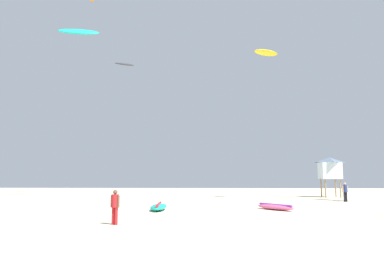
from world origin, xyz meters
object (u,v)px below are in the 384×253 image
Objects in this scene: kite_grounded_near at (159,207)px; kite_aloft_0 at (124,64)px; kite_aloft_4 at (79,32)px; person_left at (345,191)px; kite_aloft_5 at (266,53)px; person_foreground at (115,204)px; lifeguard_tower at (330,168)px; kite_grounded_mid at (275,207)px.

kite_grounded_near is 1.60× the size of kite_aloft_0.
kite_grounded_near is 24.52m from kite_aloft_4.
person_left is 27.14m from kite_aloft_0.
kite_aloft_5 is at bearing 25.48° from kite_aloft_0.
person_left reaches higher than person_foreground.
lifeguard_tower is 1.78× the size of kite_aloft_0.
kite_aloft_0 is (-21.38, 9.03, 14.07)m from person_left.
kite_grounded_near is (-14.96, -8.95, -0.75)m from person_left.
person_left is at bearing -22.90° from kite_aloft_0.
lifeguard_tower is 0.93× the size of kite_aloft_4.
kite_grounded_mid is at bearing -118.03° from lifeguard_tower.
kite_grounded_mid is at bearing 122.48° from person_left.
lifeguard_tower is at bearing 5.03° from kite_aloft_4.
person_foreground is at bearing -125.21° from lifeguard_tower.
kite_aloft_5 is (11.15, 26.36, 18.67)m from kite_grounded_near.
kite_grounded_near is 22.93m from lifeguard_tower.
kite_aloft_4 is (-26.47, -2.33, 14.40)m from lifeguard_tower.
kite_aloft_5 is (21.68, 12.45, 1.43)m from kite_aloft_4.
kite_aloft_5 is (12.15, 34.13, 17.97)m from person_foreground.
person_left is (15.95, 16.72, 0.05)m from person_foreground.
kite_aloft_0 is 0.61× the size of kite_aloft_5.
person_left is at bearing 166.38° from person_foreground.
person_foreground is 23.11m from person_left.
kite_aloft_5 is (3.58, 25.86, 18.69)m from kite_grounded_mid.
person_foreground is 28.89m from kite_aloft_4.
kite_aloft_5 reaches higher than person_foreground.
person_left is 0.40× the size of lifeguard_tower.
kite_aloft_0 reaches higher than lifeguard_tower.
lifeguard_tower reaches higher than person_foreground.
person_foreground is at bearing -135.98° from kite_grounded_mid.
kite_aloft_5 is at bearing -169.57° from person_foreground.
kite_aloft_4 is at bearing 143.47° from kite_grounded_mid.
person_left is at bearing -77.67° from kite_aloft_5.
person_foreground is 40.44m from kite_aloft_5.
kite_aloft_5 is (-3.80, 17.41, 17.92)m from person_left.
kite_grounded_mid is 1.38× the size of kite_aloft_0.
kite_aloft_0 reaches higher than kite_grounded_near.
person_foreground reaches higher than kite_grounded_mid.
lifeguard_tower is at bearing 45.51° from kite_grounded_near.
kite_grounded_mid is (7.57, 0.50, -0.02)m from kite_grounded_near.
kite_grounded_mid is at bearing -36.53° from kite_aloft_4.
kite_grounded_mid is 0.72× the size of kite_aloft_4.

